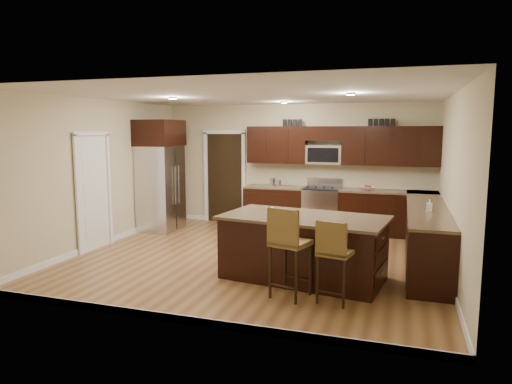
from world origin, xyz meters
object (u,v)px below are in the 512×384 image
(stool_mid, at_px, (288,242))
(refrigerator, at_px, (160,174))
(range, at_px, (322,209))
(stool_right, at_px, (334,252))
(island, at_px, (303,249))

(stool_mid, xyz_separation_m, refrigerator, (-3.57, 3.09, 0.47))
(range, relative_size, stool_mid, 0.94)
(range, distance_m, stool_mid, 4.09)
(stool_right, height_order, refrigerator, refrigerator)
(range, bearing_deg, refrigerator, -163.44)
(island, distance_m, stool_mid, 0.90)
(island, height_order, refrigerator, refrigerator)
(island, xyz_separation_m, refrigerator, (-3.59, 2.24, 0.78))
(range, xyz_separation_m, refrigerator, (-3.30, -0.98, 0.73))
(range, relative_size, refrigerator, 0.47)
(island, distance_m, refrigerator, 4.30)
(range, bearing_deg, stool_mid, -86.26)
(island, bearing_deg, refrigerator, 155.95)
(range, height_order, refrigerator, refrigerator)
(range, distance_m, refrigerator, 3.52)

